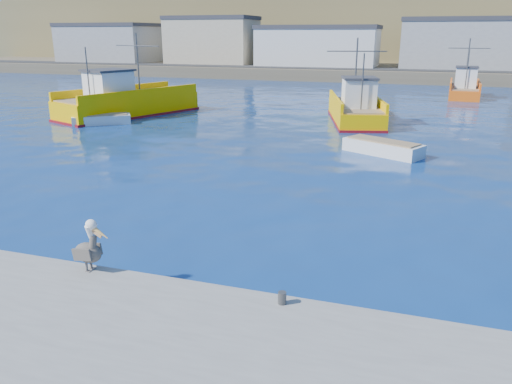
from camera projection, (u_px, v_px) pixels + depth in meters
ground at (218, 250)px, 15.84m from camera, size 260.00×260.00×0.00m
dock_bollards at (189, 283)px, 12.38m from camera, size 36.20×0.20×0.30m
far_shore at (400, 22)px, 112.08m from camera, size 200.00×81.00×24.00m
trawler_yellow_a at (126, 102)px, 41.27m from camera, size 8.29×12.82×6.63m
trawler_yellow_b at (356, 110)px, 38.24m from camera, size 5.64×10.16×6.30m
boat_orange at (464, 88)px, 52.75m from camera, size 4.11×7.99×6.02m
skiff_left at (102, 120)px, 37.46m from camera, size 4.28×3.60×0.91m
skiff_mid at (383, 149)px, 28.23m from camera, size 4.69×3.45×0.97m
pelican at (89, 249)px, 13.19m from camera, size 1.20×0.54×1.47m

